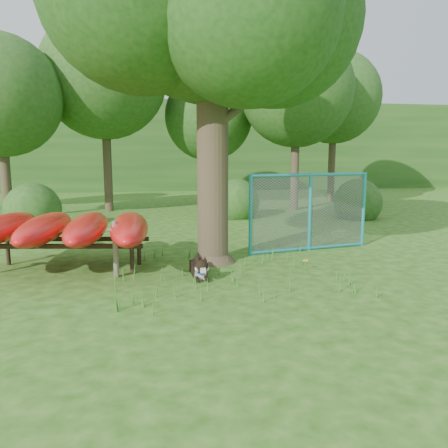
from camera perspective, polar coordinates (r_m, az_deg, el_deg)
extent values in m
plane|color=#245410|center=(7.81, 0.04, -8.66)|extent=(80.00, 80.00, 0.00)
cylinder|color=#3C2F20|center=(9.60, -1.50, 10.83)|extent=(0.72, 0.72, 5.36)
cone|color=#3C2F20|center=(9.82, -1.44, -3.39)|extent=(1.08, 1.08, 0.54)
sphere|color=#1A4614|center=(10.88, 6.82, 24.86)|extent=(3.86, 3.86, 3.86)
sphere|color=#1A4614|center=(8.77, 3.14, 25.96)|extent=(3.43, 3.43, 3.43)
cylinder|color=#3C2F20|center=(9.73, 2.40, 15.23)|extent=(1.51, 0.62, 1.14)
cylinder|color=#3C2F20|center=(9.89, -4.89, 17.61)|extent=(1.15, 0.83, 1.10)
cylinder|color=#615848|center=(8.77, -13.99, -3.22)|extent=(0.10, 0.10, 1.11)
cylinder|color=#615848|center=(8.70, -14.09, -0.74)|extent=(0.30, 0.06, 0.06)
cylinder|color=black|center=(8.99, -11.91, -4.69)|extent=(0.10, 0.10, 0.55)
cylinder|color=black|center=(10.62, -26.37, -3.36)|extent=(0.10, 0.10, 0.55)
cylinder|color=black|center=(9.73, -11.04, -3.63)|extent=(0.10, 0.10, 0.55)
cube|color=black|center=(9.31, -20.61, -2.74)|extent=(3.26, 0.60, 0.09)
cube|color=black|center=(10.02, -19.13, -1.87)|extent=(3.26, 0.60, 0.09)
ellipsoid|color=red|center=(10.13, -26.98, -0.48)|extent=(1.05, 3.34, 0.53)
ellipsoid|color=red|center=(9.77, -22.37, -0.49)|extent=(0.94, 3.32, 0.53)
ellipsoid|color=red|center=(9.48, -17.44, -0.50)|extent=(0.83, 3.30, 0.53)
ellipsoid|color=red|center=(9.27, -12.24, -0.50)|extent=(0.82, 3.30, 0.53)
cube|color=black|center=(8.77, -3.42, -5.91)|extent=(0.28, 0.69, 0.23)
cube|color=silver|center=(8.50, -3.11, -6.47)|extent=(0.22, 0.15, 0.21)
sphere|color=black|center=(8.28, -2.92, -5.55)|extent=(0.25, 0.25, 0.25)
cube|color=silver|center=(8.18, -2.79, -6.02)|extent=(0.10, 0.14, 0.09)
sphere|color=silver|center=(8.26, -3.44, -5.87)|extent=(0.12, 0.12, 0.12)
sphere|color=silver|center=(8.29, -2.37, -5.82)|extent=(0.12, 0.12, 0.12)
cone|color=black|center=(8.28, -3.44, -4.60)|extent=(0.10, 0.12, 0.12)
cone|color=black|center=(8.30, -2.51, -4.56)|extent=(0.11, 0.12, 0.12)
cylinder|color=black|center=(8.36, -3.54, -7.15)|extent=(0.08, 0.29, 0.07)
cylinder|color=black|center=(8.39, -2.35, -7.08)|extent=(0.08, 0.29, 0.07)
sphere|color=black|center=(9.11, -3.48, -4.72)|extent=(0.16, 0.16, 0.16)
torus|color=blue|center=(8.37, -3.01, -5.81)|extent=(0.25, 0.08, 0.24)
cylinder|color=teal|center=(10.30, 3.49, 1.15)|extent=(0.10, 0.10, 1.94)
cylinder|color=teal|center=(11.06, 11.16, 1.53)|extent=(0.10, 0.10, 1.94)
cylinder|color=teal|center=(11.98, 17.75, 1.83)|extent=(0.10, 0.10, 1.94)
cylinder|color=teal|center=(10.98, 11.30, 6.33)|extent=(3.19, 0.69, 0.08)
cylinder|color=teal|center=(11.21, 11.02, -3.12)|extent=(3.19, 0.69, 0.08)
plane|color=slate|center=(11.06, 11.16, 1.53)|extent=(3.17, 0.61, 3.23)
cylinder|color=#3C7B28|center=(9.25, 10.55, -5.35)|extent=(0.02, 0.02, 0.21)
sphere|color=yellow|center=(9.22, 10.57, -4.72)|extent=(0.04, 0.04, 0.04)
sphere|color=yellow|center=(9.24, 10.82, -4.63)|extent=(0.04, 0.04, 0.04)
sphere|color=yellow|center=(9.25, 10.36, -4.74)|extent=(0.04, 0.04, 0.04)
sphere|color=yellow|center=(9.19, 10.71, -4.77)|extent=(0.04, 0.04, 0.04)
sphere|color=yellow|center=(9.20, 10.45, -4.69)|extent=(0.04, 0.04, 0.04)
cylinder|color=#3C2F20|center=(18.12, -26.73, 7.16)|extent=(0.36, 0.36, 4.20)
cylinder|color=#3C2F20|center=(19.42, -15.04, 9.40)|extent=(0.36, 0.36, 5.25)
sphere|color=#224D19|center=(19.69, -15.41, 18.16)|extent=(5.20, 5.20, 5.20)
cylinder|color=#3C2F20|center=(20.53, -1.99, 7.70)|extent=(0.36, 0.36, 3.85)
sphere|color=#224D19|center=(20.60, -2.02, 13.83)|extent=(4.00, 4.00, 4.00)
cylinder|color=#3C2F20|center=(19.38, 9.26, 8.87)|extent=(0.36, 0.36, 4.76)
sphere|color=#224D19|center=(19.57, 9.47, 16.85)|extent=(4.80, 4.80, 4.80)
cylinder|color=#3C2F20|center=(23.26, 13.93, 8.89)|extent=(0.36, 0.36, 4.90)
sphere|color=#224D19|center=(23.44, 14.19, 15.74)|extent=(4.60, 4.60, 4.60)
sphere|color=#224D19|center=(15.49, -23.55, -0.59)|extent=(1.80, 1.80, 1.80)
sphere|color=#224D19|center=(17.35, 16.97, 0.72)|extent=(1.80, 1.80, 1.80)
sphere|color=#224D19|center=(16.83, 1.57, 0.86)|extent=(1.80, 1.80, 1.80)
cube|color=#224D19|center=(35.37, -7.77, 9.88)|extent=(80.00, 12.00, 6.00)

